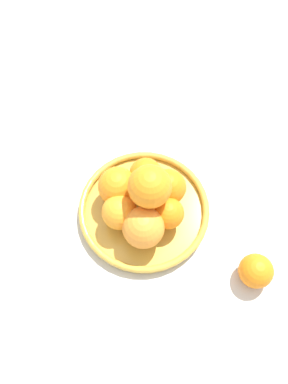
{
  "coord_description": "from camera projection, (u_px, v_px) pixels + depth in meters",
  "views": [
    {
      "loc": [
        0.3,
        0.09,
        0.74
      ],
      "look_at": [
        0.0,
        0.0,
        0.1
      ],
      "focal_mm": 35.0,
      "sensor_mm": 36.0,
      "label": 1
    }
  ],
  "objects": [
    {
      "name": "stray_orange",
      "position": [
        256.0,
        271.0,
        0.71
      ],
      "size": [
        0.07,
        0.07,
        0.07
      ],
      "primitive_type": "sphere",
      "color": "orange",
      "rests_on": "ground_plane"
    },
    {
      "name": "fruit_bowl",
      "position": [
        144.0,
        209.0,
        0.79
      ],
      "size": [
        0.28,
        0.28,
        0.03
      ],
      "color": "gold",
      "rests_on": "ground_plane"
    },
    {
      "name": "ground_plane",
      "position": [
        144.0,
        212.0,
        0.8
      ],
      "size": [
        4.0,
        4.0,
        0.0
      ],
      "primitive_type": "plane",
      "color": "beige"
    },
    {
      "name": "orange_pile",
      "position": [
        144.0,
        198.0,
        0.73
      ],
      "size": [
        0.19,
        0.19,
        0.14
      ],
      "color": "orange",
      "rests_on": "fruit_bowl"
    }
  ]
}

